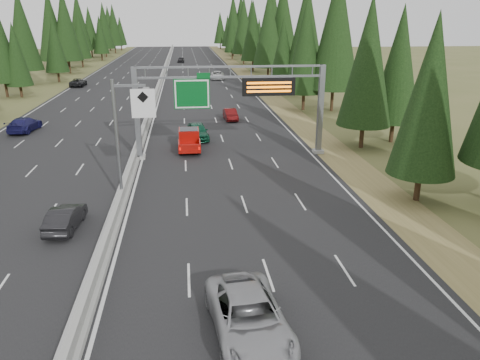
# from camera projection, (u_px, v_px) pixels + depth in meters

# --- Properties ---
(road) EXTENTS (32.00, 260.00, 0.08)m
(road) POSITION_uv_depth(u_px,v_px,m) (159.00, 88.00, 82.80)
(road) COLOR black
(road) RESTS_ON ground
(shoulder_right) EXTENTS (3.60, 260.00, 0.06)m
(shoulder_right) POSITION_uv_depth(u_px,v_px,m) (259.00, 86.00, 84.78)
(shoulder_right) COLOR olive
(shoulder_right) RESTS_ON ground
(shoulder_left) EXTENTS (3.60, 260.00, 0.06)m
(shoulder_left) POSITION_uv_depth(u_px,v_px,m) (55.00, 89.00, 80.82)
(shoulder_left) COLOR #4F5628
(shoulder_left) RESTS_ON ground
(median_barrier) EXTENTS (0.70, 260.00, 0.85)m
(median_barrier) POSITION_uv_depth(u_px,v_px,m) (159.00, 85.00, 82.68)
(median_barrier) COLOR gray
(median_barrier) RESTS_ON road
(sign_gantry) EXTENTS (16.75, 0.98, 7.80)m
(sign_gantry) POSITION_uv_depth(u_px,v_px,m) (238.00, 97.00, 39.74)
(sign_gantry) COLOR slate
(sign_gantry) RESTS_ON road
(hov_sign_pole) EXTENTS (2.80, 0.50, 8.00)m
(hov_sign_pole) POSITION_uv_depth(u_px,v_px,m) (126.00, 133.00, 29.68)
(hov_sign_pole) COLOR slate
(hov_sign_pole) RESTS_ON road
(tree_row_right) EXTENTS (12.35, 238.62, 18.98)m
(tree_row_right) POSITION_uv_depth(u_px,v_px,m) (291.00, 30.00, 78.61)
(tree_row_right) COLOR black
(tree_row_right) RESTS_ON ground
(tree_row_left) EXTENTS (11.77, 237.70, 18.55)m
(tree_row_left) POSITION_uv_depth(u_px,v_px,m) (10.00, 36.00, 72.01)
(tree_row_left) COLOR black
(tree_row_left) RESTS_ON ground
(silver_minivan) EXTENTS (3.24, 6.09, 1.63)m
(silver_minivan) POSITION_uv_depth(u_px,v_px,m) (249.00, 317.00, 17.70)
(silver_minivan) COLOR #99999E
(silver_minivan) RESTS_ON road
(red_pickup) EXTENTS (1.94, 5.45, 1.77)m
(red_pickup) POSITION_uv_depth(u_px,v_px,m) (189.00, 138.00, 43.45)
(red_pickup) COLOR black
(red_pickup) RESTS_ON road
(car_ahead_green) EXTENTS (2.37, 4.93, 1.62)m
(car_ahead_green) POSITION_uv_depth(u_px,v_px,m) (198.00, 131.00, 46.95)
(car_ahead_green) COLOR #114B32
(car_ahead_green) RESTS_ON road
(car_ahead_dkred) EXTENTS (1.60, 4.05, 1.31)m
(car_ahead_dkred) POSITION_uv_depth(u_px,v_px,m) (230.00, 114.00, 55.93)
(car_ahead_dkred) COLOR #550C0D
(car_ahead_dkred) RESTS_ON road
(car_ahead_dkgrey) EXTENTS (2.35, 5.21, 1.48)m
(car_ahead_dkgrey) POSITION_uv_depth(u_px,v_px,m) (193.00, 88.00, 76.73)
(car_ahead_dkgrey) COLOR black
(car_ahead_dkgrey) RESTS_ON road
(car_ahead_white) EXTENTS (2.89, 5.69, 1.54)m
(car_ahead_white) POSITION_uv_depth(u_px,v_px,m) (217.00, 75.00, 93.63)
(car_ahead_white) COLOR silver
(car_ahead_white) RESTS_ON road
(car_ahead_far) EXTENTS (1.97, 4.34, 1.45)m
(car_ahead_far) POSITION_uv_depth(u_px,v_px,m) (181.00, 60.00, 130.11)
(car_ahead_far) COLOR black
(car_ahead_far) RESTS_ON road
(car_onc_near) EXTENTS (1.74, 4.21, 1.35)m
(car_onc_near) POSITION_uv_depth(u_px,v_px,m) (65.00, 218.00, 26.86)
(car_onc_near) COLOR black
(car_onc_near) RESTS_ON road
(car_onc_blue) EXTENTS (2.69, 5.54, 1.55)m
(car_onc_blue) POSITION_uv_depth(u_px,v_px,m) (24.00, 124.00, 50.14)
(car_onc_blue) COLOR #191753
(car_onc_blue) RESTS_ON road
(car_onc_white) EXTENTS (1.67, 3.98, 1.34)m
(car_onc_white) POSITION_uv_depth(u_px,v_px,m) (146.00, 90.00, 74.52)
(car_onc_white) COLOR silver
(car_onc_white) RESTS_ON road
(car_onc_far) EXTENTS (2.39, 5.10, 1.41)m
(car_onc_far) POSITION_uv_depth(u_px,v_px,m) (78.00, 82.00, 83.88)
(car_onc_far) COLOR black
(car_onc_far) RESTS_ON road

